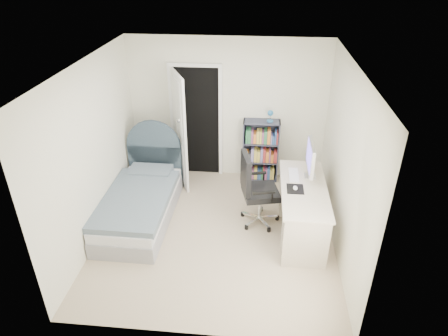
# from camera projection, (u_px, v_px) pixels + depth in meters

# --- Properties ---
(room_shell) EXTENTS (3.50, 3.70, 2.60)m
(room_shell) POSITION_uv_depth(u_px,v_px,m) (216.00, 158.00, 5.35)
(room_shell) COLOR tan
(room_shell) RESTS_ON ground
(door) EXTENTS (0.92, 0.76, 2.06)m
(door) POSITION_uv_depth(u_px,v_px,m) (186.00, 126.00, 6.85)
(door) COLOR black
(door) RESTS_ON ground
(bed) EXTENTS (0.98, 2.03, 1.25)m
(bed) POSITION_uv_depth(u_px,v_px,m) (141.00, 201.00, 6.19)
(bed) COLOR gray
(bed) RESTS_ON ground
(nightstand) EXTENTS (0.40, 0.40, 0.59)m
(nightstand) POSITION_uv_depth(u_px,v_px,m) (150.00, 160.00, 7.13)
(nightstand) COLOR #D7BB84
(nightstand) RESTS_ON ground
(floor_lamp) EXTENTS (0.18, 0.18, 1.29)m
(floor_lamp) POSITION_uv_depth(u_px,v_px,m) (180.00, 159.00, 6.88)
(floor_lamp) COLOR silver
(floor_lamp) RESTS_ON ground
(bookcase) EXTENTS (0.63, 0.27, 1.34)m
(bookcase) POSITION_uv_depth(u_px,v_px,m) (261.00, 152.00, 7.09)
(bookcase) COLOR #3B3E50
(bookcase) RESTS_ON ground
(desk) EXTENTS (0.64, 1.60, 1.31)m
(desk) POSITION_uv_depth(u_px,v_px,m) (302.00, 208.00, 5.77)
(desk) COLOR beige
(desk) RESTS_ON ground
(office_chair) EXTENTS (0.63, 0.65, 1.16)m
(office_chair) POSITION_uv_depth(u_px,v_px,m) (255.00, 187.00, 5.88)
(office_chair) COLOR silver
(office_chair) RESTS_ON ground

